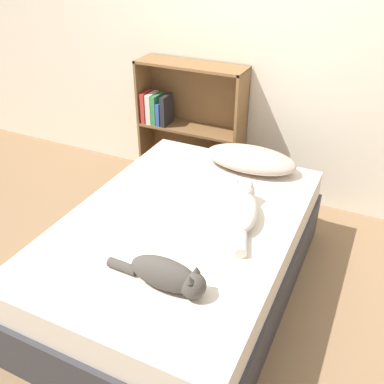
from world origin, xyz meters
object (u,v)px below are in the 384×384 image
at_px(cat_light, 242,207).
at_px(cat_dark, 168,275).
at_px(pillow, 250,159).
at_px(bookshelf, 188,123).
at_px(bed, 182,255).

xyz_separation_m(cat_light, cat_dark, (-0.10, -0.67, 0.01)).
xyz_separation_m(pillow, bookshelf, (-0.69, 0.48, -0.05)).
bearing_deg(cat_dark, bed, 112.03).
height_order(cat_dark, bookshelf, bookshelf).
bearing_deg(bookshelf, cat_light, -50.90).
bearing_deg(bed, bookshelf, 114.34).
xyz_separation_m(bed, cat_dark, (0.19, -0.50, 0.33)).
xyz_separation_m(cat_light, bookshelf, (-0.83, 1.03, -0.04)).
height_order(pillow, cat_light, cat_light).
relative_size(pillow, cat_dark, 1.22).
distance_m(pillow, cat_light, 0.56).
height_order(bed, cat_dark, cat_dark).
relative_size(cat_light, cat_dark, 1.11).
bearing_deg(bookshelf, cat_dark, -66.74).
height_order(pillow, bookshelf, bookshelf).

